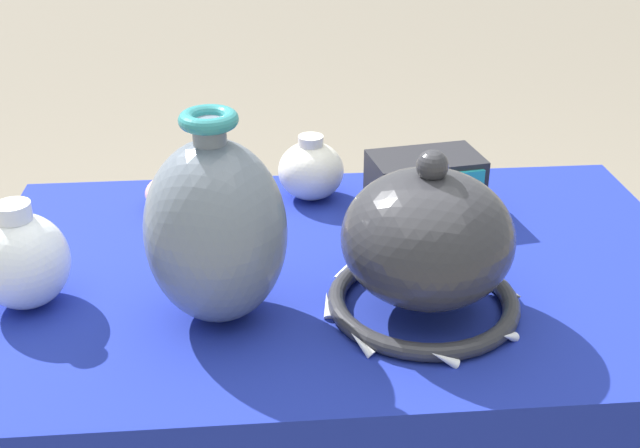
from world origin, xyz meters
TOP-DOWN VIEW (x-y plane):
  - display_table at (0.00, -0.02)m, footprint 0.99×0.62m
  - vase_tall_bulbous at (-0.16, -0.11)m, footprint 0.17×0.17m
  - vase_dome_bell at (0.09, -0.12)m, footprint 0.25×0.25m
  - mosaic_tile_box at (0.14, 0.15)m, footprint 0.18×0.13m
  - jar_round_porcelain at (-0.40, -0.07)m, footprint 0.11×0.11m
  - jar_round_ivory at (-0.03, 0.22)m, footprint 0.10×0.10m
  - bowl_shallow_rose at (-0.22, 0.20)m, footprint 0.13×0.13m

SIDE VIEW (x-z plane):
  - display_table at x=0.00m, z-range 0.26..0.97m
  - bowl_shallow_rose at x=-0.22m, z-range 0.70..0.76m
  - mosaic_tile_box at x=0.14m, z-range 0.70..0.80m
  - jar_round_ivory at x=-0.03m, z-range 0.70..0.80m
  - jar_round_porcelain at x=-0.40m, z-range 0.70..0.84m
  - vase_dome_bell at x=0.09m, z-range 0.68..0.90m
  - vase_tall_bulbous at x=-0.16m, z-range 0.69..0.95m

